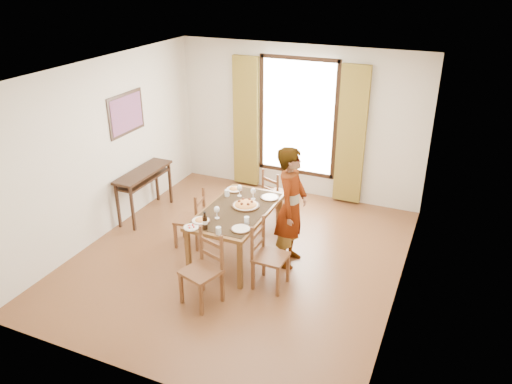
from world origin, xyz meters
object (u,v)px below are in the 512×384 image
at_px(pasta_platter, 246,203).
at_px(console_table, 144,177).
at_px(man, 291,207).
at_px(dining_table, 237,214).

bearing_deg(pasta_platter, console_table, 168.33).
distance_m(console_table, man, 2.78).
relative_size(console_table, pasta_platter, 3.00).
relative_size(man, pasta_platter, 4.37).
bearing_deg(console_table, man, -8.68).
bearing_deg(man, pasta_platter, 88.70).
relative_size(console_table, dining_table, 0.76).
distance_m(dining_table, man, 0.80).
bearing_deg(pasta_platter, dining_table, -121.60).
height_order(man, pasta_platter, man).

